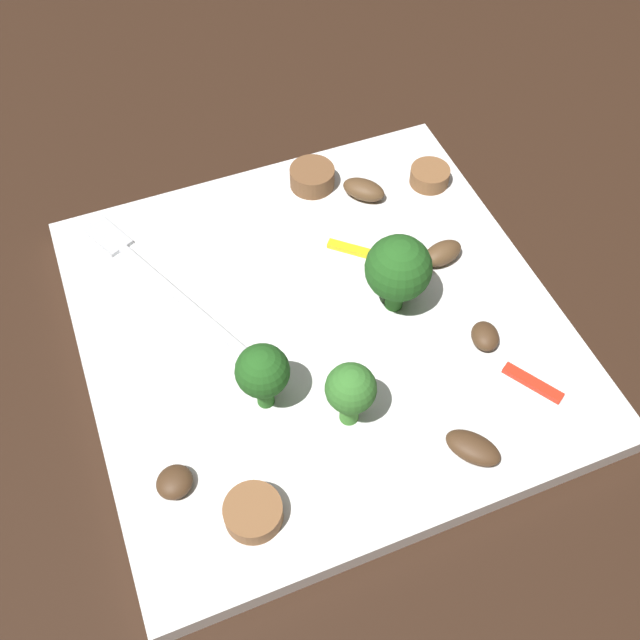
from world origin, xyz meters
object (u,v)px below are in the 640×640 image
Objects in this scene: sausage_slice_1 at (312,177)px; mushroom_1 at (485,336)px; sausage_slice_0 at (253,512)px; mushroom_0 at (473,448)px; pepper_strip_0 at (533,383)px; fork at (161,282)px; broccoli_floret_1 at (351,391)px; mushroom_4 at (364,190)px; broccoli_floret_2 at (263,373)px; sausage_slice_2 at (430,176)px; mushroom_2 at (442,253)px; broccoli_floret_0 at (398,269)px; pepper_strip_1 at (367,253)px; mushroom_3 at (175,482)px; plate at (320,327)px.

sausage_slice_1 is 1.53× the size of mushroom_1.
sausage_slice_1 reaches higher than sausage_slice_0.
mushroom_0 is 0.85× the size of pepper_strip_0.
fork is 8.00× the size of mushroom_1.
mushroom_1 is at bearing -79.61° from broccoli_floret_1.
mushroom_4 reaches higher than mushroom_1.
broccoli_floret_2 reaches higher than mushroom_0.
sausage_slice_2 is 1.35× the size of mushroom_1.
mushroom_2 is at bearing -151.18° from sausage_slice_1.
mushroom_2 reaches higher than sausage_slice_0.
mushroom_0 is at bearing 178.45° from broccoli_floret_0.
mushroom_2 is 0.11m from pepper_strip_0.
pepper_strip_0 is (-0.18, 0.02, -0.00)m from sausage_slice_2.
fork is at bearing 55.91° from mushroom_1.
broccoli_floret_2 is 0.07m from sausage_slice_0.
broccoli_floret_0 reaches higher than pepper_strip_0.
broccoli_floret_0 reaches higher than sausage_slice_0.
sausage_slice_2 is at bearing -108.71° from fork.
sausage_slice_0 is 1.48× the size of mushroom_1.
sausage_slice_2 reaches higher than pepper_strip_0.
broccoli_floret_0 is at bearing 179.11° from pepper_strip_1.
broccoli_floret_0 reaches higher than mushroom_3.
sausage_slice_0 is 0.98× the size of mushroom_0.
broccoli_floret_2 is (-0.04, 0.10, -0.00)m from broccoli_floret_0.
sausage_slice_2 is at bearing -6.36° from pepper_strip_0.
mushroom_2 reaches higher than pepper_strip_0.
sausage_slice_1 is 0.08m from sausage_slice_2.
mushroom_4 is at bearing -26.18° from broccoli_floret_1.
broccoli_floret_2 is at bearing 127.16° from sausage_slice_2.
mushroom_4 is at bearing 85.07° from sausage_slice_2.
sausage_slice_1 is at bearing -18.87° from plate.
pepper_strip_1 is (0.09, 0.04, -0.00)m from mushroom_1.
mushroom_4 is at bearing 7.52° from mushroom_1.
mushroom_3 is at bearing 124.62° from sausage_slice_2.
sausage_slice_2 is at bearing -20.18° from mushroom_0.
mushroom_0 and mushroom_1 have the same top height.
mushroom_4 is at bearing -41.98° from broccoli_floret_2.
broccoli_floret_0 is at bearing -42.16° from broccoli_floret_1.
sausage_slice_1 is at bearing -28.22° from sausage_slice_0.
plate is 5.12× the size of broccoli_floret_0.
broccoli_floret_2 is at bearing 129.17° from pepper_strip_1.
mushroom_2 is (0.09, -0.10, -0.02)m from broccoli_floret_1.
broccoli_floret_0 reaches higher than fork.
sausage_slice_1 is 0.11m from mushroom_2.
broccoli_floret_2 is 0.13m from pepper_strip_1.
mushroom_2 is 0.53× the size of pepper_strip_1.
pepper_strip_1 is at bearing 158.75° from mushroom_4.
broccoli_floret_2 is (0.03, 0.04, 0.00)m from broccoli_floret_1.
mushroom_1 is (0.06, -0.04, 0.00)m from mushroom_0.
plate is 9.38× the size of mushroom_4.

